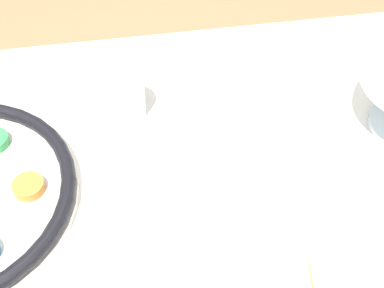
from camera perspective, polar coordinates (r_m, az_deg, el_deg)
name	(u,v)px	position (r m, az deg, el deg)	size (l,w,h in m)	color
cup_mid	(304,145)	(0.73, 11.91, -0.11)	(0.06, 0.06, 0.08)	silver
cup_far	(124,95)	(0.79, -7.31, 5.20)	(0.06, 0.06, 0.08)	silver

